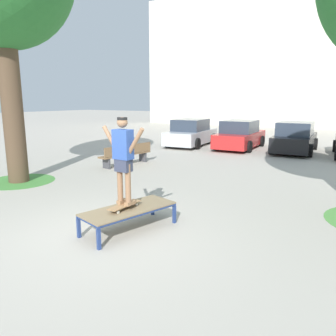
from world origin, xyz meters
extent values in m
plane|color=#B2AA9E|center=(0.00, 0.00, 0.00)|extent=(120.00, 120.00, 0.00)
cube|color=silver|center=(0.76, 29.39, 6.51)|extent=(36.51, 4.00, 13.01)
cube|color=navy|center=(0.20, 1.44, 0.19)|extent=(0.07, 0.07, 0.38)
cube|color=navy|center=(0.88, 1.25, 0.19)|extent=(0.07, 0.07, 0.38)
cube|color=navy|center=(-0.28, -0.33, 0.19)|extent=(0.07, 0.07, 0.38)
cube|color=navy|center=(0.39, -0.52, 0.19)|extent=(0.07, 0.07, 0.38)
cylinder|color=navy|center=(-0.04, 0.55, 0.41)|extent=(0.55, 1.85, 0.05)
cylinder|color=navy|center=(0.63, 0.37, 0.41)|extent=(0.55, 1.85, 0.05)
cylinder|color=navy|center=(0.54, 1.35, 0.41)|extent=(0.75, 0.25, 0.05)
cylinder|color=navy|center=(0.05, -0.43, 0.41)|extent=(0.75, 0.25, 0.05)
cube|color=#847051|center=(0.30, 0.46, 0.45)|extent=(1.24, 2.03, 0.03)
cube|color=#9E754C|center=(0.27, 0.36, 0.54)|extent=(0.22, 0.81, 0.02)
cylinder|color=silver|center=(0.20, 0.64, 0.49)|extent=(0.03, 0.06, 0.06)
cylinder|color=silver|center=(0.35, 0.64, 0.49)|extent=(0.03, 0.06, 0.06)
cylinder|color=silver|center=(0.19, 0.08, 0.49)|extent=(0.03, 0.06, 0.06)
cylinder|color=silver|center=(0.34, 0.08, 0.49)|extent=(0.03, 0.06, 0.06)
cylinder|color=#8E6647|center=(0.17, 0.37, 0.96)|extent=(0.11, 0.11, 0.82)
cube|color=#99704C|center=(0.17, 0.42, 0.59)|extent=(0.11, 0.24, 0.07)
cylinder|color=#8E6647|center=(0.37, 0.36, 0.96)|extent=(0.11, 0.11, 0.82)
cube|color=#99704C|center=(0.37, 0.41, 0.59)|extent=(0.11, 0.24, 0.07)
cube|color=#33384C|center=(0.27, 0.36, 1.34)|extent=(0.31, 0.21, 0.24)
cube|color=#2D4C99|center=(0.27, 0.36, 1.74)|extent=(0.37, 0.23, 0.56)
cylinder|color=#8E6647|center=(-0.03, 0.37, 1.81)|extent=(0.40, 0.09, 0.52)
cylinder|color=#8E6647|center=(0.57, 0.35, 1.81)|extent=(0.40, 0.09, 0.52)
sphere|color=#8E6647|center=(0.27, 0.36, 2.15)|extent=(0.20, 0.20, 0.20)
cylinder|color=black|center=(0.27, 0.36, 2.22)|extent=(0.19, 0.19, 0.05)
cylinder|color=brown|center=(-5.19, 1.82, 2.21)|extent=(0.62, 0.62, 4.42)
cylinder|color=#47893D|center=(-5.19, 1.82, 0.00)|extent=(2.20, 2.20, 0.01)
cube|color=#B7BABF|center=(-4.35, 12.25, 0.51)|extent=(2.05, 4.33, 0.70)
cube|color=#2D3847|center=(-4.34, 12.10, 1.18)|extent=(1.73, 2.22, 0.64)
cylinder|color=black|center=(-5.31, 13.47, 0.30)|extent=(0.27, 0.62, 0.60)
cylinder|color=black|center=(-3.62, 13.62, 0.30)|extent=(0.27, 0.62, 0.60)
cylinder|color=black|center=(-5.09, 10.88, 0.30)|extent=(0.27, 0.62, 0.60)
cylinder|color=black|center=(-3.40, 11.02, 0.30)|extent=(0.27, 0.62, 0.60)
cube|color=red|center=(-1.60, 12.58, 0.51)|extent=(1.85, 4.26, 0.70)
cube|color=#2D3847|center=(-1.59, 12.43, 1.18)|extent=(1.63, 2.15, 0.64)
cylinder|color=black|center=(-2.49, 13.85, 0.30)|extent=(0.24, 0.61, 0.60)
cylinder|color=black|center=(-0.80, 13.91, 0.30)|extent=(0.24, 0.61, 0.60)
cylinder|color=black|center=(-2.40, 11.25, 0.30)|extent=(0.24, 0.61, 0.60)
cylinder|color=black|center=(-0.70, 11.31, 0.30)|extent=(0.24, 0.61, 0.60)
cube|color=black|center=(1.15, 12.78, 0.51)|extent=(1.91, 4.28, 0.70)
cube|color=#2D3847|center=(1.16, 12.63, 1.18)|extent=(1.66, 2.17, 0.64)
cylinder|color=black|center=(0.24, 14.04, 0.30)|extent=(0.25, 0.61, 0.60)
cylinder|color=black|center=(1.94, 14.12, 0.30)|extent=(0.25, 0.61, 0.60)
cylinder|color=black|center=(0.37, 11.44, 0.30)|extent=(0.25, 0.61, 0.60)
cylinder|color=black|center=(2.07, 11.52, 0.30)|extent=(0.25, 0.61, 0.60)
cylinder|color=black|center=(2.92, 13.81, 0.30)|extent=(0.29, 0.62, 0.60)
cube|color=brown|center=(-3.97, 5.73, 0.43)|extent=(0.85, 2.44, 0.06)
cube|color=brown|center=(-3.77, 5.70, 0.65)|extent=(0.46, 2.37, 0.36)
cube|color=#424247|center=(-4.13, 4.79, 0.20)|extent=(0.38, 0.14, 0.40)
cube|color=#424247|center=(-3.80, 6.68, 0.20)|extent=(0.38, 0.14, 0.40)
camera|label=1|loc=(4.17, -4.45, 2.55)|focal=35.12mm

